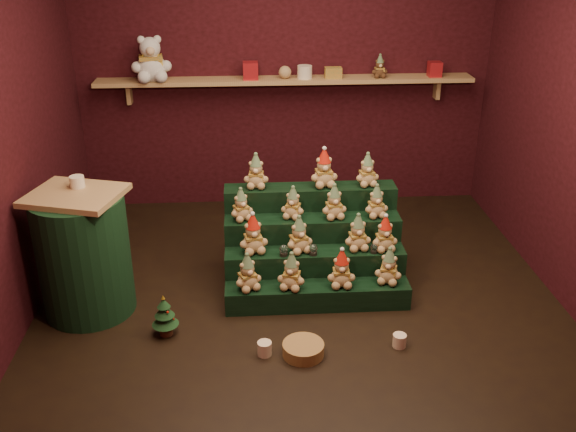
{
  "coord_description": "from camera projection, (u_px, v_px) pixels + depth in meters",
  "views": [
    {
      "loc": [
        -0.37,
        -4.21,
        2.69
      ],
      "look_at": [
        -0.08,
        0.25,
        0.62
      ],
      "focal_mm": 40.0,
      "sensor_mm": 36.0,
      "label": 1
    }
  ],
  "objects": [
    {
      "name": "teddy_14",
      "position": [
        367.0,
        170.0,
        5.18
      ],
      "size": [
        0.22,
        0.2,
        0.27
      ],
      "primitive_type": null,
      "rotation": [
        0.0,
        0.0,
        0.16
      ],
      "color": "tan",
      "rests_on": "riser_tier_back"
    },
    {
      "name": "back_shelf",
      "position": [
        286.0,
        81.0,
        6.12
      ],
      "size": [
        3.6,
        0.26,
        0.24
      ],
      "color": "tan",
      "rests_on": "ground"
    },
    {
      "name": "gift_tin_cream",
      "position": [
        305.0,
        72.0,
        6.07
      ],
      "size": [
        0.14,
        0.14,
        0.12
      ],
      "primitive_type": "cylinder",
      "color": "beige",
      "rests_on": "back_shelf"
    },
    {
      "name": "snow_globe_c",
      "position": [
        374.0,
        248.0,
        4.92
      ],
      "size": [
        0.06,
        0.06,
        0.08
      ],
      "color": "black",
      "rests_on": "riser_tier_midfront"
    },
    {
      "name": "teddy_10",
      "position": [
        334.0,
        202.0,
        5.03
      ],
      "size": [
        0.22,
        0.21,
        0.28
      ],
      "primitive_type": null,
      "rotation": [
        0.0,
        0.0,
        0.16
      ],
      "color": "tan",
      "rests_on": "riser_tier_midback"
    },
    {
      "name": "riser_tier_midback",
      "position": [
        312.0,
        248.0,
        5.2
      ],
      "size": [
        1.4,
        0.22,
        0.54
      ],
      "primitive_type": "cube",
      "color": "black",
      "rests_on": "ground"
    },
    {
      "name": "riser_tier_midfront",
      "position": [
        315.0,
        271.0,
        5.04
      ],
      "size": [
        1.4,
        0.22,
        0.36
      ],
      "primitive_type": "cube",
      "color": "black",
      "rests_on": "ground"
    },
    {
      "name": "teddy_11",
      "position": [
        376.0,
        201.0,
        5.06
      ],
      "size": [
        0.21,
        0.2,
        0.26
      ],
      "primitive_type": null,
      "rotation": [
        0.0,
        0.0,
        0.15
      ],
      "color": "tan",
      "rests_on": "riser_tier_midback"
    },
    {
      "name": "brown_bear",
      "position": [
        380.0,
        66.0,
        6.09
      ],
      "size": [
        0.16,
        0.14,
        0.21
      ],
      "primitive_type": null,
      "rotation": [
        0.0,
        0.0,
        0.05
      ],
      "color": "#4F2F1A",
      "rests_on": "back_shelf"
    },
    {
      "name": "teddy_3",
      "position": [
        389.0,
        266.0,
        4.83
      ],
      "size": [
        0.25,
        0.24,
        0.28
      ],
      "primitive_type": null,
      "rotation": [
        0.0,
        0.0,
        -0.34
      ],
      "color": "tan",
      "rests_on": "riser_tier_front"
    },
    {
      "name": "gift_tin_red_b",
      "position": [
        435.0,
        69.0,
        6.14
      ],
      "size": [
        0.12,
        0.12,
        0.14
      ],
      "primitive_type": "cube",
      "color": "#A91A20",
      "rests_on": "back_shelf"
    },
    {
      "name": "ground",
      "position": [
        301.0,
        302.0,
        4.97
      ],
      "size": [
        4.0,
        4.0,
        0.0
      ],
      "primitive_type": "plane",
      "color": "black",
      "rests_on": "ground"
    },
    {
      "name": "teddy_12",
      "position": [
        256.0,
        171.0,
        5.14
      ],
      "size": [
        0.21,
        0.19,
        0.28
      ],
      "primitive_type": null,
      "rotation": [
        0.0,
        0.0,
        -0.08
      ],
      "color": "tan",
      "rests_on": "riser_tier_back"
    },
    {
      "name": "teddy_6",
      "position": [
        358.0,
        232.0,
        4.94
      ],
      "size": [
        0.23,
        0.21,
        0.29
      ],
      "primitive_type": null,
      "rotation": [
        0.0,
        0.0,
        0.12
      ],
      "color": "tan",
      "rests_on": "riser_tier_midfront"
    },
    {
      "name": "shelf_plush_ball",
      "position": [
        285.0,
        72.0,
        6.06
      ],
      "size": [
        0.12,
        0.12,
        0.12
      ],
      "primitive_type": "sphere",
      "color": "tan",
      "rests_on": "back_shelf"
    },
    {
      "name": "teddy_2",
      "position": [
        341.0,
        268.0,
        4.78
      ],
      "size": [
        0.22,
        0.2,
        0.29
      ],
      "primitive_type": null,
      "rotation": [
        0.0,
        0.0,
        -0.03
      ],
      "color": "tan",
      "rests_on": "riser_tier_front"
    },
    {
      "name": "teddy_8",
      "position": [
        241.0,
        204.0,
        5.01
      ],
      "size": [
        0.24,
        0.23,
        0.26
      ],
      "primitive_type": null,
      "rotation": [
        0.0,
        0.0,
        0.44
      ],
      "color": "tan",
      "rests_on": "riser_tier_midback"
    },
    {
      "name": "teddy_9",
      "position": [
        293.0,
        203.0,
        5.04
      ],
      "size": [
        0.23,
        0.22,
        0.26
      ],
      "primitive_type": null,
      "rotation": [
        0.0,
        0.0,
        -0.36
      ],
      "color": "tan",
      "rests_on": "riser_tier_midback"
    },
    {
      "name": "mug_right",
      "position": [
        399.0,
        341.0,
        4.43
      ],
      "size": [
        0.09,
        0.09,
        0.09
      ],
      "primitive_type": "cylinder",
      "color": "beige",
      "rests_on": "ground"
    },
    {
      "name": "snow_globe_a",
      "position": [
        284.0,
        250.0,
        4.88
      ],
      "size": [
        0.07,
        0.07,
        0.09
      ],
      "color": "black",
      "rests_on": "riser_tier_midfront"
    },
    {
      "name": "riser_tier_front",
      "position": [
        317.0,
        296.0,
        4.88
      ],
      "size": [
        1.4,
        0.22,
        0.18
      ],
      "primitive_type": "cube",
      "color": "black",
      "rests_on": "ground"
    },
    {
      "name": "teddy_5",
      "position": [
        299.0,
        234.0,
        4.9
      ],
      "size": [
        0.26,
        0.25,
        0.29
      ],
      "primitive_type": null,
      "rotation": [
        0.0,
        0.0,
        0.37
      ],
      "color": "tan",
      "rests_on": "riser_tier_midfront"
    },
    {
      "name": "white_bear",
      "position": [
        150.0,
        53.0,
        5.9
      ],
      "size": [
        0.42,
        0.39,
        0.52
      ],
      "primitive_type": null,
      "rotation": [
        0.0,
        0.0,
        0.16
      ],
      "color": "silver",
      "rests_on": "back_shelf"
    },
    {
      "name": "teddy_1",
      "position": [
        292.0,
        271.0,
        4.75
      ],
      "size": [
        0.25,
        0.24,
        0.29
      ],
      "primitive_type": null,
      "rotation": [
        0.0,
        0.0,
        -0.32
      ],
      "color": "tan",
      "rests_on": "riser_tier_front"
    },
    {
      "name": "front_wall",
      "position": [
        346.0,
        281.0,
        2.52
      ],
      "size": [
        4.0,
        0.1,
        2.8
      ],
      "primitive_type": "cube",
      "color": "black",
      "rests_on": "ground"
    },
    {
      "name": "riser_tier_back",
      "position": [
        310.0,
        226.0,
        5.36
      ],
      "size": [
        1.4,
        0.22,
        0.72
      ],
      "primitive_type": "cube",
      "color": "black",
      "rests_on": "ground"
    },
    {
      "name": "table_ornament",
      "position": [
        77.0,
        182.0,
        4.55
      ],
      "size": [
        0.1,
        0.1,
        0.08
      ],
      "primitive_type": "cylinder",
      "color": "beige",
      "rests_on": "side_table"
    },
    {
      "name": "wicker_basket",
      "position": [
        303.0,
        349.0,
        4.34
      ],
      "size": [
        0.35,
        0.35,
        0.09
      ],
      "primitive_type": "cylinder",
      "rotation": [
        0.0,
        0.0,
        0.29
      ],
      "color": "#A57342",
      "rests_on": "ground"
    },
    {
      "name": "side_table",
      "position": [
        84.0,
        254.0,
        4.68
      ],
      "size": [
        0.75,
        0.68,
        0.96
      ],
      "rotation": [
        0.0,
        0.0,
        -0.29
      ],
      "color": "tan",
      "rests_on": "ground"
    },
    {
      "name": "scarf_gift_box",
      "position": [
        333.0,
        73.0,
        6.09
      ],
      "size": [
        0.16,
        0.1,
        0.1
      ],
      "primitive_type": "cube",
      "color": "orange",
      "rests_on": "back_shelf"
    },
    {
      "name": "teddy_0",
      "position": [
        247.0,
        272.0,
        4.74
      ],
      "size": [
        0.26,
        0.25,
        0.29
      ],
      "primitive_type": null,
      "rotation": [
        0.0,
        0.0,
        0.44
      ],
      "color": "tan",
      "rests_on": "riser_tier_front"
    },
    {
      "name": "teddy_7",
      "position": [
        385.0,
        234.0,
        4.93
      ],
      "size": [
        0.22,
        0.2,
        0.28
      ],
      "primitive_type": null,
      "rotation": [
        0.0,
        0.0,
        0.13
      ],
      "color": "tan",
      "rests_on": "riser_tier_midfront"
    },
    {
      "name": "teddy_4",
      "position": [
        253.0,
        234.0,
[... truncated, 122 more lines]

